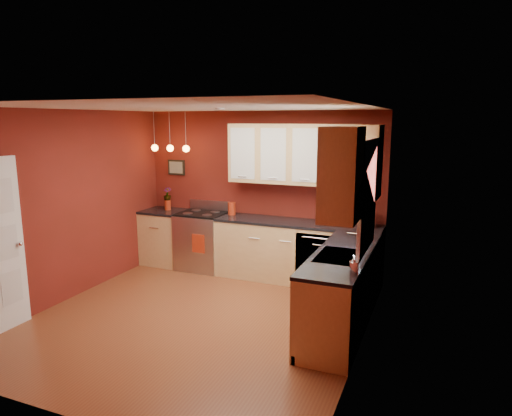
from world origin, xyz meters
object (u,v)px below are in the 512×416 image
at_px(red_canister, 232,209).
at_px(coffee_maker, 366,218).
at_px(gas_range, 202,240).
at_px(soap_pump, 354,265).
at_px(sink, 340,258).

distance_m(red_canister, coffee_maker, 2.16).
bearing_deg(gas_range, soap_pump, -35.55).
xyz_separation_m(gas_range, sink, (2.62, -1.50, 0.43)).
bearing_deg(gas_range, red_canister, 10.85).
height_order(coffee_maker, soap_pump, coffee_maker).
distance_m(sink, coffee_maker, 1.54).
bearing_deg(coffee_maker, soap_pump, -98.61).
height_order(sink, red_canister, sink).
bearing_deg(soap_pump, gas_range, 144.45).
distance_m(sink, red_canister, 2.66).
bearing_deg(gas_range, coffee_maker, 0.67).
relative_size(gas_range, soap_pump, 6.10).
height_order(sink, coffee_maker, coffee_maker).
bearing_deg(coffee_maker, gas_range, 166.33).
height_order(red_canister, coffee_maker, coffee_maker).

